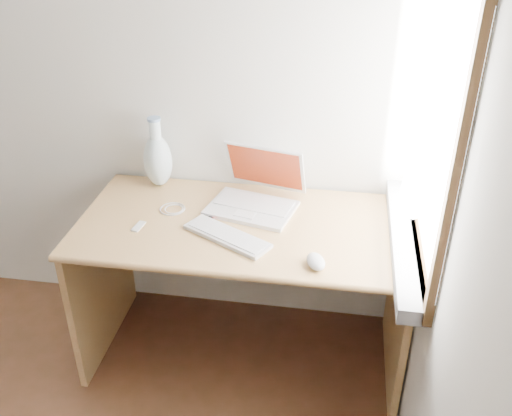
% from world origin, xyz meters
% --- Properties ---
extents(back_wall, '(3.50, 0.04, 2.60)m').
position_xyz_m(back_wall, '(0.00, 1.75, 1.30)').
color(back_wall, white).
rests_on(back_wall, floor).
extents(window, '(0.11, 0.99, 1.10)m').
position_xyz_m(window, '(1.72, 1.30, 1.28)').
color(window, white).
rests_on(window, right_wall).
extents(desk, '(1.42, 0.71, 0.75)m').
position_xyz_m(desk, '(1.03, 1.46, 0.53)').
color(desk, tan).
rests_on(desk, floor).
extents(laptop, '(0.42, 0.38, 0.25)m').
position_xyz_m(laptop, '(1.04, 1.54, 0.81)').
color(laptop, white).
rests_on(laptop, desk).
extents(external_keyboard, '(0.39, 0.29, 0.02)m').
position_xyz_m(external_keyboard, '(0.98, 1.26, 0.76)').
color(external_keyboard, white).
rests_on(external_keyboard, desk).
extents(mouse, '(0.10, 0.13, 0.04)m').
position_xyz_m(mouse, '(1.36, 1.12, 0.77)').
color(mouse, white).
rests_on(mouse, desk).
extents(ipod, '(0.07, 0.11, 0.01)m').
position_xyz_m(ipod, '(0.88, 1.37, 0.75)').
color(ipod, '#A30B0E').
rests_on(ipod, desk).
extents(cable_coil, '(0.13, 0.13, 0.01)m').
position_xyz_m(cable_coil, '(0.70, 1.44, 0.75)').
color(cable_coil, white).
rests_on(cable_coil, desk).
extents(remote, '(0.04, 0.09, 0.01)m').
position_xyz_m(remote, '(0.60, 1.28, 0.75)').
color(remote, white).
rests_on(remote, desk).
extents(vase, '(0.13, 0.13, 0.34)m').
position_xyz_m(vase, '(0.57, 1.66, 0.89)').
color(vase, white).
rests_on(vase, desk).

